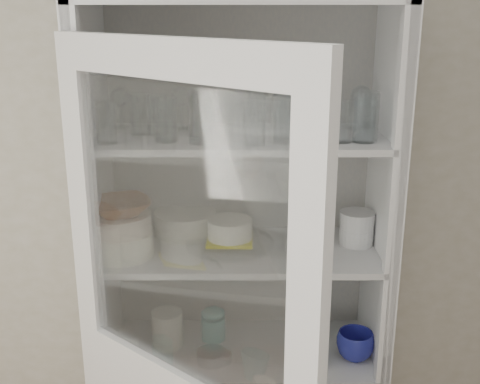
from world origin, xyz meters
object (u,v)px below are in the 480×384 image
at_px(plate_stack_front, 122,244).
at_px(goblet_0, 121,106).
at_px(yellow_trivet, 230,239).
at_px(grey_bowl_stack, 357,228).
at_px(cream_bowl, 121,223).
at_px(mug_blue, 355,345).
at_px(goblet_1, 181,106).
at_px(glass_platter, 230,243).
at_px(goblet_3, 361,106).
at_px(mug_white, 314,355).
at_px(terracotta_bowl, 120,207).
at_px(plate_stack_back, 186,222).
at_px(teal_jar, 213,326).
at_px(pantry_cabinet, 240,319).
at_px(measuring_cups, 211,356).
at_px(white_canister, 167,329).
at_px(goblet_2, 257,102).
at_px(white_ramekin, 230,228).
at_px(mug_teal, 313,326).

bearing_deg(plate_stack_front, goblet_0, 94.03).
height_order(yellow_trivet, grey_bowl_stack, grey_bowl_stack).
relative_size(cream_bowl, mug_blue, 1.54).
distance_m(goblet_1, glass_platter, 0.50).
relative_size(goblet_1, goblet_3, 0.97).
xyz_separation_m(plate_stack_front, yellow_trivet, (0.36, 0.09, -0.02)).
bearing_deg(cream_bowl, mug_white, -3.96).
bearing_deg(goblet_3, terracotta_bowl, -168.77).
bearing_deg(yellow_trivet, plate_stack_back, 144.75).
bearing_deg(teal_jar, cream_bowl, -155.57).
bearing_deg(pantry_cabinet, measuring_cups, -122.30).
distance_m(goblet_3, grey_bowl_stack, 0.43).
bearing_deg(grey_bowl_stack, yellow_trivet, -178.54).
bearing_deg(glass_platter, goblet_1, 155.46).
bearing_deg(white_canister, cream_bowl, -145.34).
bearing_deg(white_canister, goblet_1, 47.93).
bearing_deg(cream_bowl, yellow_trivet, 13.84).
relative_size(goblet_0, goblet_1, 0.96).
relative_size(cream_bowl, measuring_cups, 1.97).
xyz_separation_m(plate_stack_front, terracotta_bowl, (0.00, 0.00, 0.13)).
bearing_deg(yellow_trivet, plate_stack_front, -166.16).
bearing_deg(measuring_cups, pantry_cabinet, 57.70).
bearing_deg(yellow_trivet, measuring_cups, -121.12).
bearing_deg(goblet_3, teal_jar, -177.16).
height_order(cream_bowl, grey_bowl_stack, cream_bowl).
relative_size(goblet_2, measuring_cups, 1.68).
relative_size(goblet_1, grey_bowl_stack, 1.32).
relative_size(pantry_cabinet, plate_stack_front, 9.90).
xyz_separation_m(pantry_cabinet, terracotta_bowl, (-0.40, -0.14, 0.49)).
bearing_deg(goblet_3, plate_stack_back, 175.62).
bearing_deg(goblet_2, mug_white, -50.68).
xyz_separation_m(cream_bowl, mug_blue, (0.81, 0.00, -0.46)).
distance_m(goblet_2, teal_jar, 0.85).
relative_size(goblet_3, terracotta_bowl, 0.80).
height_order(goblet_1, grey_bowl_stack, goblet_1).
xyz_separation_m(white_ramekin, white_canister, (-0.23, 0.00, -0.40)).
distance_m(yellow_trivet, white_ramekin, 0.04).
relative_size(goblet_0, goblet_3, 0.93).
xyz_separation_m(cream_bowl, mug_teal, (0.67, 0.14, -0.47)).
bearing_deg(plate_stack_back, cream_bowl, -133.40).
distance_m(goblet_2, goblet_3, 0.35).
height_order(pantry_cabinet, goblet_1, pantry_cabinet).
relative_size(mug_teal, white_canister, 0.79).
xyz_separation_m(goblet_1, goblet_3, (0.61, -0.00, 0.00)).
xyz_separation_m(yellow_trivet, white_ramekin, (0.00, 0.00, 0.04)).
relative_size(glass_platter, mug_white, 3.42).
xyz_separation_m(goblet_1, yellow_trivet, (0.17, -0.08, -0.46)).
bearing_deg(glass_platter, grey_bowl_stack, 1.46).
bearing_deg(mug_blue, yellow_trivet, 179.71).
bearing_deg(cream_bowl, plate_stack_back, 46.60).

